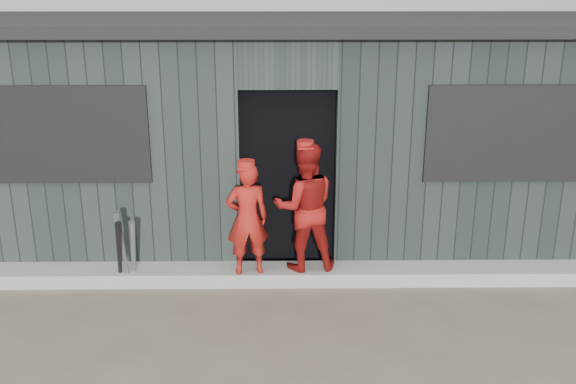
{
  "coord_description": "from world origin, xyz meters",
  "views": [
    {
      "loc": [
        -0.07,
        -4.35,
        3.02
      ],
      "look_at": [
        0.0,
        1.8,
        1.0
      ],
      "focal_mm": 40.0,
      "sensor_mm": 36.0,
      "label": 1
    }
  ],
  "objects_px": {
    "player_red_left": "(247,219)",
    "player_grey_back": "(343,209)",
    "bat_left": "(133,253)",
    "bat_right": "(119,254)",
    "player_red_right": "(305,207)",
    "dugout": "(286,128)",
    "bat_mid": "(123,249)"
  },
  "relations": [
    {
      "from": "player_red_left",
      "to": "player_grey_back",
      "type": "xyz_separation_m",
      "value": [
        1.04,
        0.71,
        -0.15
      ]
    },
    {
      "from": "bat_left",
      "to": "bat_right",
      "type": "relative_size",
      "value": 0.92
    },
    {
      "from": "player_grey_back",
      "to": "bat_left",
      "type": "bearing_deg",
      "value": -9.02
    },
    {
      "from": "player_red_right",
      "to": "player_grey_back",
      "type": "distance_m",
      "value": 0.78
    },
    {
      "from": "bat_left",
      "to": "player_red_right",
      "type": "distance_m",
      "value": 1.83
    },
    {
      "from": "bat_right",
      "to": "player_red_right",
      "type": "distance_m",
      "value": 1.95
    },
    {
      "from": "player_red_left",
      "to": "dugout",
      "type": "xyz_separation_m",
      "value": [
        0.41,
        1.78,
        0.55
      ]
    },
    {
      "from": "bat_mid",
      "to": "player_red_right",
      "type": "xyz_separation_m",
      "value": [
        1.86,
        0.16,
        0.4
      ]
    },
    {
      "from": "player_red_left",
      "to": "player_red_right",
      "type": "distance_m",
      "value": 0.6
    },
    {
      "from": "player_grey_back",
      "to": "player_red_right",
      "type": "bearing_deg",
      "value": 25.41
    },
    {
      "from": "bat_right",
      "to": "player_red_left",
      "type": "xyz_separation_m",
      "value": [
        1.3,
        0.07,
        0.35
      ]
    },
    {
      "from": "player_red_left",
      "to": "player_red_right",
      "type": "bearing_deg",
      "value": -178.38
    },
    {
      "from": "bat_mid",
      "to": "dugout",
      "type": "xyz_separation_m",
      "value": [
        1.68,
        1.82,
        0.86
      ]
    },
    {
      "from": "bat_left",
      "to": "bat_right",
      "type": "bearing_deg",
      "value": -150.72
    },
    {
      "from": "player_grey_back",
      "to": "dugout",
      "type": "bearing_deg",
      "value": -86.29
    },
    {
      "from": "player_red_right",
      "to": "player_red_left",
      "type": "bearing_deg",
      "value": 5.65
    },
    {
      "from": "bat_right",
      "to": "player_red_left",
      "type": "relative_size",
      "value": 0.69
    },
    {
      "from": "dugout",
      "to": "player_grey_back",
      "type": "bearing_deg",
      "value": -59.58
    },
    {
      "from": "player_red_left",
      "to": "bat_mid",
      "type": "bearing_deg",
      "value": -8.58
    },
    {
      "from": "bat_left",
      "to": "bat_right",
      "type": "height_order",
      "value": "bat_right"
    },
    {
      "from": "player_red_left",
      "to": "bat_left",
      "type": "bearing_deg",
      "value": -10.41
    },
    {
      "from": "dugout",
      "to": "bat_mid",
      "type": "bearing_deg",
      "value": -132.75
    },
    {
      "from": "bat_right",
      "to": "player_grey_back",
      "type": "relative_size",
      "value": 0.68
    },
    {
      "from": "player_red_left",
      "to": "dugout",
      "type": "distance_m",
      "value": 1.91
    },
    {
      "from": "player_red_left",
      "to": "player_red_right",
      "type": "xyz_separation_m",
      "value": [
        0.59,
        0.12,
        0.08
      ]
    },
    {
      "from": "dugout",
      "to": "bat_right",
      "type": "bearing_deg",
      "value": -132.85
    },
    {
      "from": "bat_right",
      "to": "player_red_left",
      "type": "height_order",
      "value": "player_red_left"
    },
    {
      "from": "bat_left",
      "to": "dugout",
      "type": "relative_size",
      "value": 0.09
    },
    {
      "from": "bat_mid",
      "to": "player_grey_back",
      "type": "xyz_separation_m",
      "value": [
        2.31,
        0.75,
        0.16
      ]
    },
    {
      "from": "bat_mid",
      "to": "player_red_left",
      "type": "distance_m",
      "value": 1.31
    },
    {
      "from": "player_red_left",
      "to": "player_red_right",
      "type": "height_order",
      "value": "player_red_right"
    },
    {
      "from": "player_red_right",
      "to": "player_grey_back",
      "type": "xyz_separation_m",
      "value": [
        0.46,
        0.59,
        -0.23
      ]
    }
  ]
}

